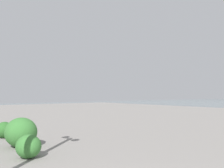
{
  "coord_description": "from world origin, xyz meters",
  "views": [
    {
      "loc": [
        -1.33,
        1.19,
        1.59
      ],
      "look_at": [
        8.07,
        -6.26,
        2.09
      ],
      "focal_mm": 38.58,
      "sensor_mm": 36.0,
      "label": 1
    }
  ],
  "objects": [
    {
      "name": "shrub_tall",
      "position": [
        4.69,
        -0.93,
        0.29
      ],
      "size": [
        0.68,
        0.61,
        0.58
      ],
      "color": "#387533",
      "rests_on": "ground"
    },
    {
      "name": "bollard_near",
      "position": [
        5.87,
        -1.1,
        0.37
      ],
      "size": [
        0.13,
        0.13,
        0.71
      ],
      "color": "#232328",
      "rests_on": "ground"
    },
    {
      "name": "shrub_low",
      "position": [
        8.02,
        -1.2,
        0.29
      ],
      "size": [
        0.68,
        0.61,
        0.58
      ],
      "color": "#2D6628",
      "rests_on": "ground"
    },
    {
      "name": "shrub_wide",
      "position": [
        6.09,
        -1.19,
        0.44
      ],
      "size": [
        1.04,
        0.93,
        0.88
      ],
      "color": "#387533",
      "rests_on": "ground"
    }
  ]
}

